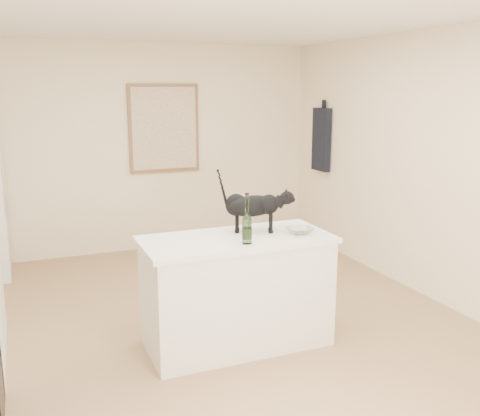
% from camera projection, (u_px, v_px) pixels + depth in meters
% --- Properties ---
extents(floor, '(5.50, 5.50, 0.00)m').
position_uv_depth(floor, '(217.00, 335.00, 4.59)').
color(floor, '#9B7452').
rests_on(floor, ground).
extents(ceiling, '(5.50, 5.50, 0.00)m').
position_uv_depth(ceiling, '(214.00, 12.00, 4.03)').
color(ceiling, white).
rests_on(ceiling, ground).
extents(wall_back, '(4.50, 0.00, 4.50)m').
position_uv_depth(wall_back, '(141.00, 149.00, 6.79)').
color(wall_back, beige).
rests_on(wall_back, ground).
extents(wall_right, '(0.00, 5.50, 5.50)m').
position_uv_depth(wall_right, '(438.00, 168.00, 5.15)').
color(wall_right, beige).
rests_on(wall_right, ground).
extents(island_base, '(1.44, 0.67, 0.86)m').
position_uv_depth(island_base, '(237.00, 293.00, 4.35)').
color(island_base, white).
rests_on(island_base, floor).
extents(island_top, '(1.50, 0.70, 0.04)m').
position_uv_depth(island_top, '(237.00, 240.00, 4.25)').
color(island_top, white).
rests_on(island_top, island_base).
extents(artwork_frame, '(0.90, 0.03, 1.10)m').
position_uv_depth(artwork_frame, '(164.00, 128.00, 6.82)').
color(artwork_frame, brown).
rests_on(artwork_frame, wall_back).
extents(artwork_canvas, '(0.82, 0.00, 1.02)m').
position_uv_depth(artwork_canvas, '(165.00, 128.00, 6.80)').
color(artwork_canvas, beige).
rests_on(artwork_canvas, wall_back).
extents(hanging_garment, '(0.08, 0.34, 0.80)m').
position_uv_depth(hanging_garment, '(321.00, 140.00, 6.95)').
color(hanging_garment, black).
rests_on(hanging_garment, wall_right).
extents(black_cat, '(0.57, 0.37, 0.38)m').
position_uv_depth(black_cat, '(253.00, 209.00, 4.37)').
color(black_cat, black).
rests_on(black_cat, island_top).
extents(wine_bottle, '(0.09, 0.09, 0.34)m').
position_uv_depth(wine_bottle, '(247.00, 222.00, 4.04)').
color(wine_bottle, '#245823').
rests_on(wine_bottle, island_top).
extents(glass_bowl, '(0.22, 0.22, 0.05)m').
position_uv_depth(glass_bowl, '(300.00, 231.00, 4.34)').
color(glass_bowl, white).
rests_on(glass_bowl, island_top).
extents(fridge_paper, '(0.01, 0.13, 0.16)m').
position_uv_depth(fridge_paper, '(2.00, 172.00, 5.84)').
color(fridge_paper, beige).
rests_on(fridge_paper, fridge).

